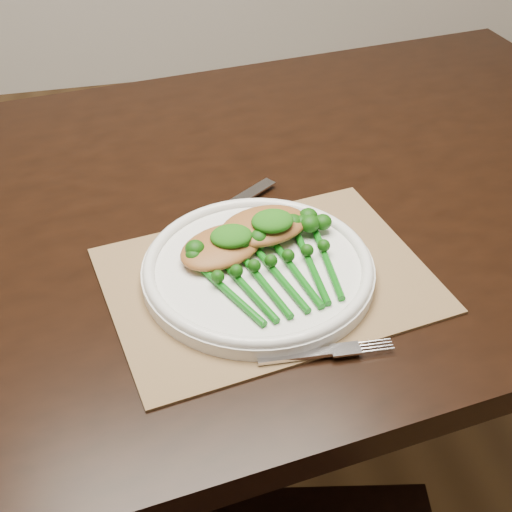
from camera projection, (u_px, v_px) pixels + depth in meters
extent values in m
plane|color=brown|center=(224.00, 463.00, 1.58)|extent=(4.00, 4.00, 0.00)
cube|color=black|center=(202.00, 219.00, 1.05)|extent=(1.70, 1.10, 0.04)
cube|color=olive|center=(268.00, 280.00, 0.91)|extent=(0.44, 0.36, 0.00)
cylinder|color=white|center=(258.00, 271.00, 0.91)|extent=(0.30, 0.30, 0.02)
torus|color=white|center=(258.00, 265.00, 0.90)|extent=(0.29, 0.29, 0.02)
cube|color=silver|center=(188.00, 232.00, 0.98)|extent=(0.08, 0.06, 0.01)
cube|color=silver|center=(241.00, 199.00, 1.04)|extent=(0.12, 0.09, 0.00)
cube|color=silver|center=(295.00, 356.00, 0.80)|extent=(0.09, 0.02, 0.00)
ellipsoid|color=#A0632E|center=(222.00, 247.00, 0.91)|extent=(0.14, 0.13, 0.02)
ellipsoid|color=#A0632E|center=(264.00, 226.00, 0.94)|extent=(0.14, 0.11, 0.02)
ellipsoid|color=#114B0A|center=(231.00, 236.00, 0.91)|extent=(0.05, 0.05, 0.02)
ellipsoid|color=#114B0A|center=(272.00, 221.00, 0.92)|extent=(0.06, 0.05, 0.02)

